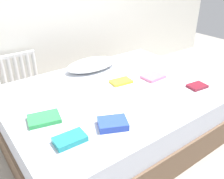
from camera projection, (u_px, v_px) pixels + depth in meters
ground_plane at (115, 133)px, 2.45m from camera, size 8.00×8.00×0.00m
bed at (115, 113)px, 2.34m from camera, size 2.00×1.50×0.50m
radiator at (8, 77)px, 2.80m from camera, size 0.70×0.04×0.52m
pillow at (92, 64)px, 2.62m from camera, size 0.58×0.31×0.11m
textbook_green at (44, 119)px, 1.78m from camera, size 0.26×0.22×0.03m
textbook_teal at (70, 139)px, 1.57m from camera, size 0.21×0.13×0.04m
textbook_yellow at (121, 82)px, 2.34m from camera, size 0.21×0.15×0.02m
textbook_maroon at (197, 86)px, 2.25m from camera, size 0.19×0.14×0.03m
textbook_pink at (153, 77)px, 2.44m from camera, size 0.22×0.17×0.03m
textbook_blue at (113, 124)px, 1.71m from camera, size 0.25×0.23×0.05m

